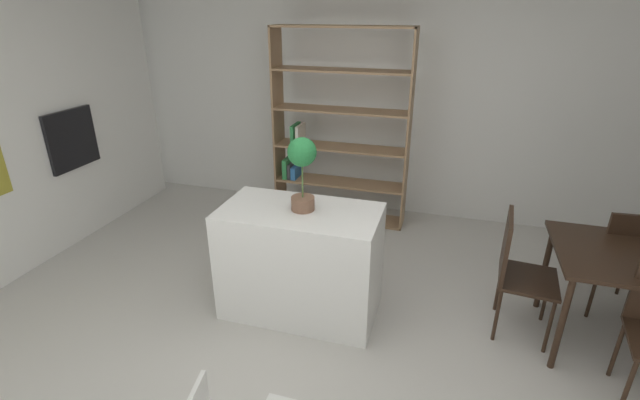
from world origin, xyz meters
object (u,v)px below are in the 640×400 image
at_px(potted_plant_on_island, 302,165).
at_px(open_bookshelf, 336,132).
at_px(kitchen_island, 301,261).
at_px(dining_chair_island_side, 516,265).
at_px(dining_chair_far, 624,255).
at_px(built_in_oven, 72,139).

height_order(potted_plant_on_island, open_bookshelf, open_bookshelf).
bearing_deg(kitchen_island, open_bookshelf, 96.25).
height_order(dining_chair_island_side, dining_chair_far, dining_chair_island_side).
height_order(built_in_oven, dining_chair_far, built_in_oven).
xyz_separation_m(potted_plant_on_island, dining_chair_far, (2.38, 0.65, -0.70)).
height_order(built_in_oven, dining_chair_island_side, built_in_oven).
xyz_separation_m(kitchen_island, open_bookshelf, (-0.20, 1.79, 0.58)).
height_order(potted_plant_on_island, dining_chair_far, potted_plant_on_island).
bearing_deg(dining_chair_island_side, built_in_oven, 90.55).
bearing_deg(built_in_oven, dining_chair_island_side, -4.73).
height_order(kitchen_island, dining_chair_island_side, dining_chair_island_side).
distance_m(open_bookshelf, dining_chair_island_side, 2.41).
relative_size(potted_plant_on_island, dining_chair_far, 0.60).
bearing_deg(potted_plant_on_island, dining_chair_far, 15.20).
relative_size(potted_plant_on_island, dining_chair_island_side, 0.60).
relative_size(built_in_oven, dining_chair_island_side, 0.64).
xyz_separation_m(built_in_oven, potted_plant_on_island, (2.64, -0.57, 0.17)).
distance_m(kitchen_island, potted_plant_on_island, 0.80).
bearing_deg(kitchen_island, built_in_oven, 167.33).
height_order(kitchen_island, dining_chair_far, dining_chair_far).
xyz_separation_m(potted_plant_on_island, dining_chair_island_side, (1.57, 0.22, -0.69)).
distance_m(kitchen_island, dining_chair_far, 2.50).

